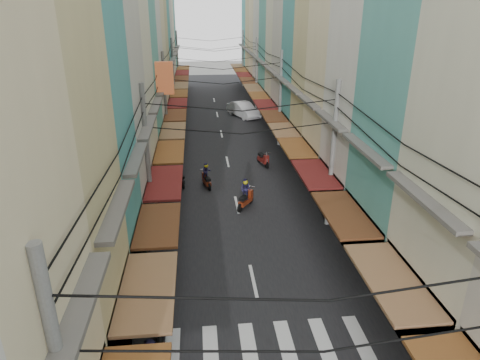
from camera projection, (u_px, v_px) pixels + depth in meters
ground at (248, 257)px, 21.35m from camera, size 160.00×160.00×0.00m
road at (223, 140)px, 39.74m from camera, size 10.00×80.00×0.02m
sidewalk_left at (152, 142)px, 39.13m from camera, size 3.00×80.00×0.06m
sidewalk_right at (291, 138)px, 40.34m from camera, size 3.00×80.00×0.06m
crosswalk at (267, 344)px, 15.82m from camera, size 7.55×2.40×0.01m
building_row_left at (119, 32)px, 32.13m from camera, size 7.80×67.67×23.70m
building_row_right at (324, 36)px, 33.63m from camera, size 7.80×68.98×22.59m
utility_poles at (226, 76)px, 32.65m from camera, size 10.20×66.13×8.20m
white_car at (243, 117)px, 47.97m from camera, size 6.19×4.38×2.03m
bicycle at (418, 284)px, 19.27m from camera, size 1.69×0.65×1.16m
moving_scooters at (221, 198)px, 26.54m from camera, size 6.92×19.76×1.91m
parked_scooters at (358, 287)px, 18.31m from camera, size 12.86×15.14×1.00m
pedestrians at (156, 220)px, 22.88m from camera, size 13.38×22.52×2.13m
market_umbrella at (469, 294)px, 15.06m from camera, size 2.40×2.40×2.53m
traffic_sign at (383, 235)px, 19.05m from camera, size 0.10×0.65×2.96m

